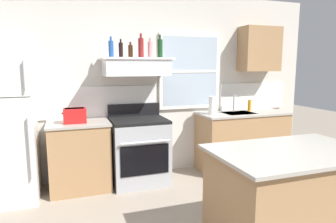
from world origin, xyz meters
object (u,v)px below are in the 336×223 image
object	(u,v)px
bottle_dark_green_wine	(160,48)
stove_range	(139,150)
bottle_red_label_wine	(141,48)
paper_towel_roll	(212,105)
bottle_rose_pink	(150,49)
bottle_brown_stout	(130,51)
toaster	(75,115)
dish_soap_bottle	(250,105)
refrigerator	(4,130)
kitchen_island	(290,199)
bottle_blue_liqueur	(111,49)
bottle_balsamic_dark	(121,50)

from	to	relation	value
bottle_dark_green_wine	stove_range	bearing A→B (deg)	-164.11
bottle_red_label_wine	paper_towel_roll	bearing A→B (deg)	-0.47
stove_range	bottle_dark_green_wine	bearing A→B (deg)	15.89
stove_range	bottle_dark_green_wine	world-z (taller)	bottle_dark_green_wine
bottle_dark_green_wine	bottle_rose_pink	bearing A→B (deg)	-168.51
stove_range	bottle_rose_pink	size ratio (longest dim) A/B	4.07
stove_range	bottle_brown_stout	distance (m)	1.38
bottle_red_label_wine	bottle_dark_green_wine	world-z (taller)	bottle_red_label_wine
toaster	dish_soap_bottle	xyz separation A→B (m)	(2.72, 0.15, -0.01)
dish_soap_bottle	refrigerator	bearing A→B (deg)	-177.40
stove_range	kitchen_island	world-z (taller)	stove_range
bottle_blue_liqueur	kitchen_island	world-z (taller)	bottle_blue_liqueur
bottle_dark_green_wine	dish_soap_bottle	bearing A→B (deg)	1.46
bottle_brown_stout	toaster	bearing A→B (deg)	-168.72
refrigerator	bottle_blue_liqueur	xyz separation A→B (m)	(1.31, 0.10, 0.98)
stove_range	bottle_brown_stout	world-z (taller)	bottle_brown_stout
bottle_rose_pink	bottle_dark_green_wine	xyz separation A→B (m)	(0.15, 0.03, 0.02)
toaster	bottle_red_label_wine	xyz separation A→B (m)	(0.90, 0.05, 0.87)
bottle_dark_green_wine	paper_towel_roll	distance (m)	1.16
bottle_brown_stout	bottle_balsamic_dark	bearing A→B (deg)	-148.94
bottle_brown_stout	kitchen_island	xyz separation A→B (m)	(0.97, -2.09, -1.38)
bottle_balsamic_dark	bottle_rose_pink	distance (m)	0.41
bottle_brown_stout	bottle_rose_pink	world-z (taller)	bottle_rose_pink
paper_towel_roll	bottle_blue_liqueur	bearing A→B (deg)	178.38
bottle_blue_liqueur	bottle_dark_green_wine	distance (m)	0.68
stove_range	paper_towel_roll	distance (m)	1.29
paper_towel_roll	kitchen_island	xyz separation A→B (m)	(-0.25, -1.98, -0.59)
refrigerator	bottle_blue_liqueur	distance (m)	1.64
paper_towel_roll	dish_soap_bottle	xyz separation A→B (m)	(0.73, 0.10, -0.04)
stove_range	bottle_rose_pink	bearing A→B (deg)	19.15
stove_range	kitchen_island	size ratio (longest dim) A/B	0.78
toaster	bottle_rose_pink	distance (m)	1.34
bottle_dark_green_wine	kitchen_island	bearing A→B (deg)	-74.68
bottle_rose_pink	dish_soap_bottle	distance (m)	1.89
stove_range	bottle_dark_green_wine	size ratio (longest dim) A/B	3.41
toaster	dish_soap_bottle	bearing A→B (deg)	3.05
bottle_red_label_wine	paper_towel_roll	world-z (taller)	bottle_red_label_wine
refrigerator	bottle_red_label_wine	xyz separation A→B (m)	(1.71, 0.07, 1.00)
bottle_blue_liqueur	bottle_dark_green_wine	bearing A→B (deg)	1.56
bottle_blue_liqueur	kitchen_island	size ratio (longest dim) A/B	0.19
bottle_dark_green_wine	dish_soap_bottle	xyz separation A→B (m)	(1.53, 0.04, -0.88)
kitchen_island	paper_towel_roll	bearing A→B (deg)	82.84
refrigerator	toaster	world-z (taller)	refrigerator
paper_towel_roll	kitchen_island	bearing A→B (deg)	-97.16
refrigerator	bottle_dark_green_wine	distance (m)	2.23
kitchen_island	bottle_dark_green_wine	bearing A→B (deg)	105.32
refrigerator	kitchen_island	world-z (taller)	refrigerator
bottle_balsamic_dark	bottle_red_label_wine	world-z (taller)	bottle_red_label_wine
dish_soap_bottle	kitchen_island	distance (m)	2.36
bottle_balsamic_dark	refrigerator	bearing A→B (deg)	-176.81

